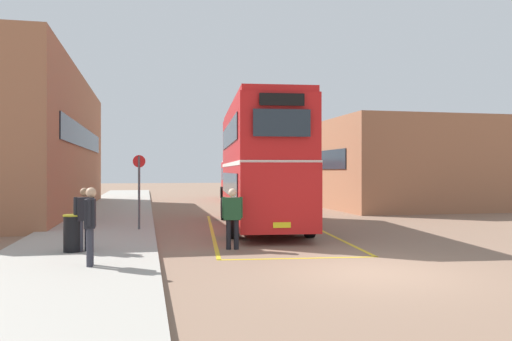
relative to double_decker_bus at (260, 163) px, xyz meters
name	(u,v)px	position (x,y,z in m)	size (l,w,h in m)	color
ground_plane	(245,215)	(0.44, 5.29, -2.51)	(135.60, 135.60, 0.00)	#846651
sidewalk_left	(112,212)	(-6.06, 7.69, -2.44)	(4.00, 57.60, 0.14)	#A39E93
brick_building_left	(23,144)	(-10.74, 9.63, 1.12)	(6.22, 21.28, 7.26)	#9E6647
depot_building_right	(374,165)	(10.41, 11.89, 0.07)	(9.02, 16.12, 5.17)	#9E6647
double_decker_bus	(260,163)	(0.00, 0.00, 0.00)	(3.48, 10.44, 4.75)	black
single_deck_bus	(240,178)	(2.69, 19.08, -0.88)	(3.12, 8.29, 3.02)	black
pedestrian_boarding	(232,214)	(-1.99, -5.31, -1.52)	(0.56, 0.32, 1.71)	black
pedestrian_waiting_near	(84,215)	(-5.92, -5.71, -1.44)	(0.50, 0.46, 1.63)	#2D2D38
pedestrian_waiting_far	(90,220)	(-5.55, -7.83, -1.38)	(0.25, 0.57, 1.70)	#2D2D38
litter_bin	(73,233)	(-6.18, -5.71, -1.90)	(0.50, 0.50, 0.95)	black
bus_stop_sign	(139,185)	(-4.60, -0.93, -0.79)	(0.44, 0.10, 2.62)	#4C4C51
bay_marking_yellow	(270,233)	(-0.09, -1.90, -2.51)	(5.32, 12.64, 0.01)	gold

